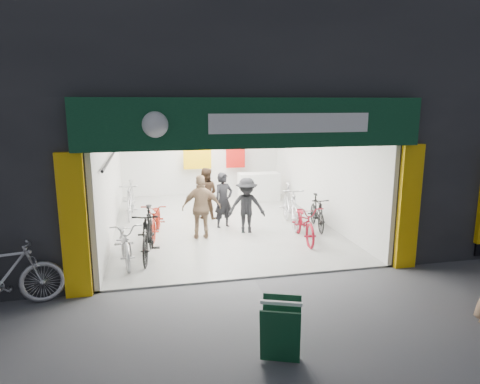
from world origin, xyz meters
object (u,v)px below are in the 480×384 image
object	(u,v)px
bike_left_front	(125,241)
sandwich_board	(281,329)
bike_right_front	(317,212)
parked_bike	(2,276)

from	to	relation	value
bike_left_front	sandwich_board	xyz separation A→B (m)	(2.19, -4.15, -0.04)
bike_right_front	parked_bike	xyz separation A→B (m)	(-6.90, -3.21, 0.11)
bike_right_front	parked_bike	size ratio (longest dim) A/B	0.81
sandwich_board	parked_bike	bearing A→B (deg)	170.78
bike_left_front	sandwich_board	world-z (taller)	bike_left_front
bike_left_front	parked_bike	distance (m)	2.61
bike_left_front	parked_bike	world-z (taller)	parked_bike
bike_right_front	sandwich_board	size ratio (longest dim) A/B	1.93
bike_left_front	bike_right_front	xyz separation A→B (m)	(5.00, 1.43, -0.01)
bike_left_front	sandwich_board	distance (m)	4.69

